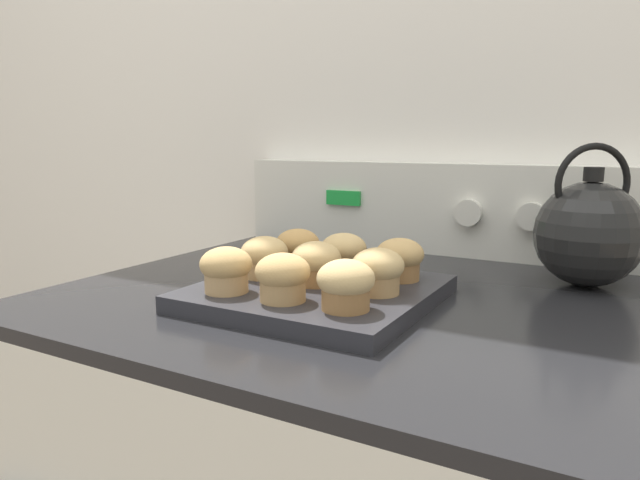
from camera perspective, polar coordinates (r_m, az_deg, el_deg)
name	(u,v)px	position (r m, az deg, el deg)	size (l,w,h in m)	color
wall_back	(448,104)	(1.13, 12.65, 13.16)	(8.00, 0.05, 2.40)	white
control_panel	(437,208)	(1.08, 11.57, 3.13)	(0.78, 0.07, 0.17)	silver
muffin_pan	(317,293)	(0.75, -0.27, -5.33)	(0.29, 0.29, 0.02)	#28282D
muffin_r0_c0	(226,269)	(0.71, -9.37, -2.91)	(0.06, 0.06, 0.06)	tan
muffin_r0_c1	(283,277)	(0.67, -3.75, -3.70)	(0.06, 0.06, 0.06)	tan
muffin_r0_c2	(346,284)	(0.63, 2.59, -4.46)	(0.06, 0.06, 0.06)	olive
muffin_r1_c0	(265,257)	(0.78, -5.57, -1.66)	(0.06, 0.06, 0.06)	tan
muffin_r1_c1	(316,263)	(0.74, -0.38, -2.29)	(0.06, 0.06, 0.06)	olive
muffin_r1_c2	(378,271)	(0.70, 5.79, -3.06)	(0.06, 0.06, 0.06)	tan
muffin_r2_c0	(298,248)	(0.84, -2.24, -0.76)	(0.06, 0.06, 0.06)	#A37A4C
muffin_r2_c1	(344,253)	(0.81, 2.37, -1.28)	(0.06, 0.06, 0.06)	#A37A4C
muffin_r2_c2	(400,259)	(0.77, 7.97, -1.87)	(0.06, 0.06, 0.06)	olive
tea_kettle	(590,232)	(0.90, 25.37, 0.72)	(0.17, 0.15, 0.20)	black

